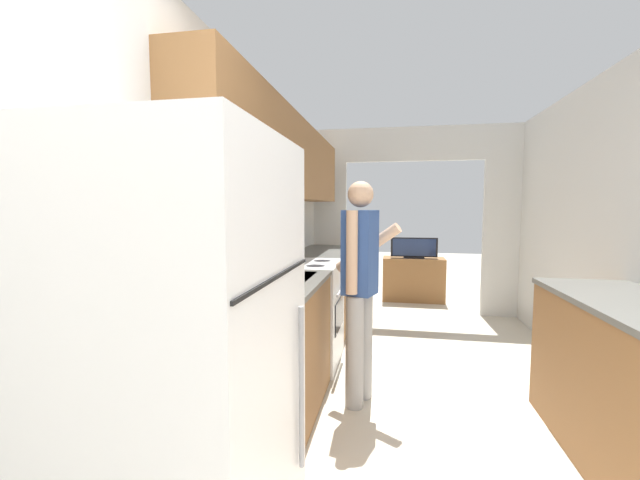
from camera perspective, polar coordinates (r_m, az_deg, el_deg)
name	(u,v)px	position (r m, az deg, el deg)	size (l,w,h in m)	color
wall_left	(255,197)	(3.06, -9.40, 6.15)	(0.38, 7.10, 2.50)	silver
wall_far_with_doorway	(413,206)	(5.44, 13.35, 4.86)	(3.10, 0.06, 2.50)	silver
counter_left	(304,314)	(3.65, -2.41, -10.65)	(0.62, 3.59, 0.93)	brown
refrigerator	(181,375)	(1.55, -19.54, -18.02)	(0.75, 0.80, 1.68)	white
range_oven	(306,312)	(3.69, -2.10, -10.37)	(0.66, 0.75, 1.07)	white
person	(360,286)	(2.86, 5.80, -6.68)	(0.52, 0.44, 1.62)	#9E9E9E
tv_cabinet	(413,279)	(6.24, 13.41, -5.54)	(0.92, 0.42, 0.66)	brown
television	(414,248)	(6.13, 13.51, -1.15)	(0.70, 0.16, 0.31)	black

